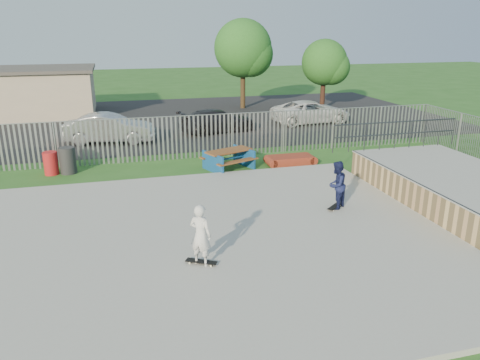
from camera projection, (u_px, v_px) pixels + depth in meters
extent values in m
plane|color=#28581E|center=(185.00, 245.00, 13.11)|extent=(120.00, 120.00, 0.00)
cube|color=#9D9D98|center=(185.00, 242.00, 13.09)|extent=(15.00, 12.00, 0.15)
cube|color=tan|center=(453.00, 187.00, 16.20)|extent=(4.00, 7.00, 1.05)
cube|color=#9E9E99|center=(455.00, 172.00, 16.03)|extent=(4.05, 7.05, 0.04)
cylinder|color=#383A3F|center=(404.00, 177.00, 15.54)|extent=(0.06, 7.00, 0.06)
cube|color=brown|center=(229.00, 151.00, 19.90)|extent=(2.12, 1.45, 0.07)
cube|color=brown|center=(238.00, 161.00, 19.50)|extent=(1.95, 1.02, 0.05)
cube|color=brown|center=(220.00, 155.00, 20.50)|extent=(1.95, 1.02, 0.05)
cube|color=navy|center=(229.00, 160.00, 20.02)|extent=(2.20, 2.08, 0.81)
cube|color=maroon|center=(290.00, 160.00, 20.76)|extent=(1.88, 0.94, 0.38)
cylinder|color=#AF1B1C|center=(51.00, 163.00, 19.24)|extent=(0.57, 0.57, 0.96)
cylinder|color=#28282A|center=(68.00, 160.00, 19.37)|extent=(0.66, 0.66, 1.11)
cube|color=black|center=(141.00, 120.00, 30.55)|extent=(40.00, 18.00, 0.02)
imported|color=#B8B7BC|center=(110.00, 128.00, 24.42)|extent=(4.81, 2.38, 1.52)
imported|color=black|center=(218.00, 121.00, 26.94)|extent=(4.79, 2.78, 1.31)
imported|color=white|center=(311.00, 112.00, 29.53)|extent=(5.16, 2.64, 1.39)
cube|color=#BAA88F|center=(17.00, 94.00, 31.79)|extent=(10.00, 6.00, 3.00)
cube|color=#4C4742|center=(13.00, 70.00, 31.29)|extent=(10.40, 6.40, 0.20)
cylinder|color=#42301A|center=(243.00, 83.00, 34.65)|extent=(0.36, 0.36, 3.73)
sphere|color=#255B1F|center=(243.00, 48.00, 33.87)|extent=(4.18, 4.18, 4.18)
cylinder|color=#392016|center=(323.00, 90.00, 34.21)|extent=(0.35, 0.35, 2.92)
sphere|color=#25571D|center=(324.00, 62.00, 33.60)|extent=(3.27, 3.27, 3.27)
cube|color=black|center=(335.00, 206.00, 15.35)|extent=(0.75, 0.66, 0.02)
cube|color=black|center=(201.00, 261.00, 11.73)|extent=(0.79, 0.58, 0.02)
imported|color=#161C45|center=(336.00, 185.00, 15.12)|extent=(0.98, 0.96, 1.59)
imported|color=silver|center=(200.00, 235.00, 11.50)|extent=(0.69, 0.67, 1.59)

